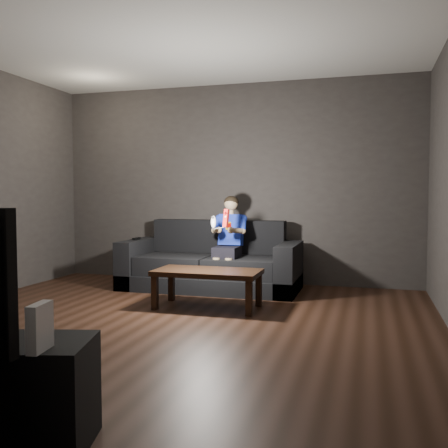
% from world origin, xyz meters
% --- Properties ---
extents(floor, '(5.00, 5.00, 0.00)m').
position_xyz_m(floor, '(0.00, 0.00, 0.00)').
color(floor, black).
rests_on(floor, ground).
extents(back_wall, '(5.00, 0.04, 2.70)m').
position_xyz_m(back_wall, '(0.00, 2.50, 1.35)').
color(back_wall, '#332E2D').
rests_on(back_wall, ground).
extents(ceiling, '(5.00, 5.00, 0.02)m').
position_xyz_m(ceiling, '(0.00, 0.00, 2.70)').
color(ceiling, beige).
rests_on(ceiling, back_wall).
extents(sofa, '(2.23, 0.96, 0.86)m').
position_xyz_m(sofa, '(-0.12, 1.89, 0.28)').
color(sofa, black).
rests_on(sofa, floor).
extents(child, '(0.43, 0.53, 1.07)m').
position_xyz_m(child, '(0.13, 1.83, 0.71)').
color(child, black).
rests_on(child, sofa).
extents(wii_remote_red, '(0.07, 0.09, 0.21)m').
position_xyz_m(wii_remote_red, '(0.21, 1.41, 0.93)').
color(wii_remote_red, red).
rests_on(wii_remote_red, child).
extents(nunchuk_white, '(0.08, 0.11, 0.16)m').
position_xyz_m(nunchuk_white, '(0.06, 1.42, 0.88)').
color(nunchuk_white, white).
rests_on(nunchuk_white, child).
extents(wii_remote_black, '(0.04, 0.17, 0.03)m').
position_xyz_m(wii_remote_black, '(-1.12, 1.81, 0.62)').
color(wii_remote_black, black).
rests_on(wii_remote_black, sofa).
extents(coffee_table, '(1.11, 0.56, 0.40)m').
position_xyz_m(coffee_table, '(0.17, 0.85, 0.35)').
color(coffee_table, black).
rests_on(coffee_table, floor).
extents(wii_console, '(0.07, 0.17, 0.21)m').
position_xyz_m(wii_console, '(0.42, -2.27, 0.62)').
color(wii_console, white).
rests_on(wii_console, media_console).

